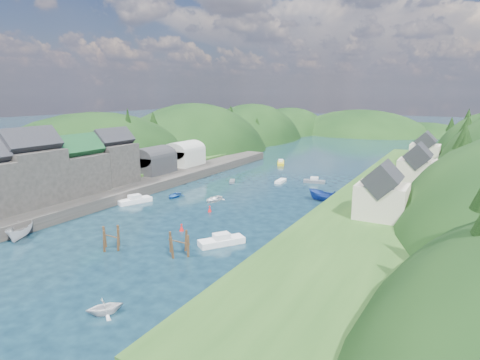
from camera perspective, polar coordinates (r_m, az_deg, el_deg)
The scene contains 15 objects.
ground at distance 96.69m, azimuth 6.41°, elevation 0.12°, with size 600.00×600.00×0.00m, color black.
hillside_left at distance 141.58m, azimuth -6.55°, elevation 0.70°, with size 44.00×245.56×52.00m.
far_hills at distance 216.33m, azimuth 19.67°, elevation 3.35°, with size 103.00×68.00×44.00m.
hill_trees at distance 109.75m, azimuth 10.18°, elevation 7.26°, with size 91.06×149.54×11.57m.
quay_left at distance 85.54m, azimuth -16.88°, elevation -1.27°, with size 12.00×110.00×2.00m, color #2D2B28.
terrace_left_grass at distance 90.59m, azimuth -19.97°, elevation -0.58°, with size 12.00×110.00×2.50m, color #234719.
quayside_buildings at distance 77.44m, azimuth -25.44°, elevation 1.27°, with size 8.00×35.84×12.90m.
boat_sheds at distance 99.74m, azimuth -9.98°, elevation 3.46°, with size 7.00×21.00×7.50m.
terrace_right at distance 80.31m, azimuth 20.17°, elevation -2.23°, with size 16.00×120.00×2.40m, color #234719.
right_bank_cottages at distance 87.10m, azimuth 23.26°, elevation 1.74°, with size 9.00×59.24×8.41m.
piling_cluster_near at distance 56.33m, azimuth -17.81°, elevation -8.16°, with size 2.95×2.78×3.54m.
piling_cluster_far at distance 52.48m, azimuth -8.64°, elevation -9.26°, with size 3.40×3.15×3.46m.
channel_buoy_near at distance 61.24m, azimuth -8.31°, elevation -6.73°, with size 0.70×0.70×1.10m.
channel_buoy_far at distance 70.16m, azimuth -4.33°, elevation -4.15°, with size 0.70×0.70×1.10m.
moored_boats at distance 70.23m, azimuth -4.36°, elevation -3.95°, with size 38.46×86.70×2.38m.
Camera 1 is at (36.67, -37.11, 20.37)m, focal length 30.00 mm.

